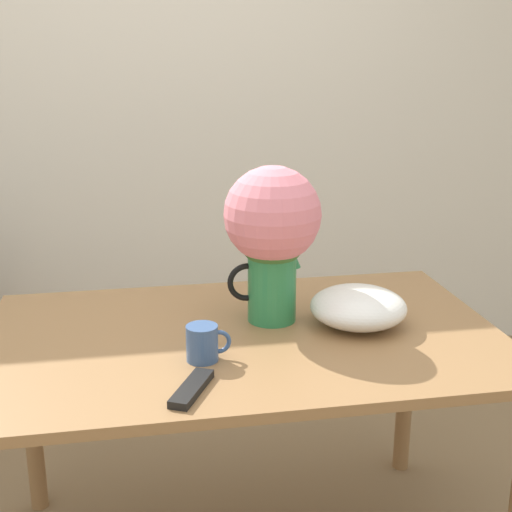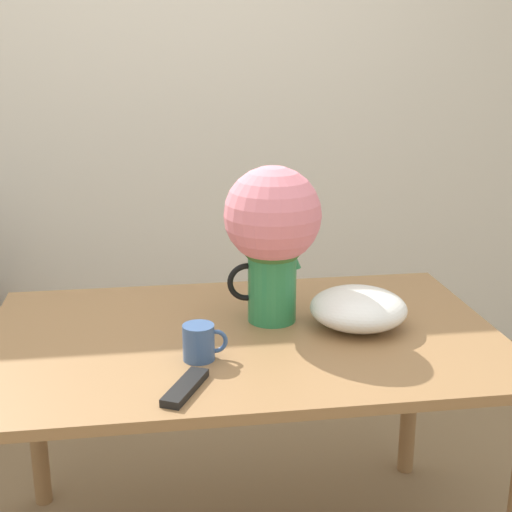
# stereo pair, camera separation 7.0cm
# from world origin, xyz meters

# --- Properties ---
(wall_back) EXTENTS (8.00, 0.05, 2.60)m
(wall_back) POSITION_xyz_m (0.00, 1.69, 1.30)
(wall_back) COLOR silver
(wall_back) RESTS_ON ground_plane
(table) EXTENTS (1.48, 0.93, 0.78)m
(table) POSITION_xyz_m (0.16, 0.15, 0.69)
(table) COLOR olive
(table) RESTS_ON ground_plane
(flower_vase) EXTENTS (0.29, 0.29, 0.47)m
(flower_vase) POSITION_xyz_m (0.26, 0.24, 1.07)
(flower_vase) COLOR #2D844C
(flower_vase) RESTS_ON table
(coffee_mug) EXTENTS (0.12, 0.08, 0.10)m
(coffee_mug) POSITION_xyz_m (0.02, -0.01, 0.83)
(coffee_mug) COLOR #385689
(coffee_mug) RESTS_ON table
(white_bowl) EXTENTS (0.29, 0.29, 0.11)m
(white_bowl) POSITION_xyz_m (0.50, 0.15, 0.84)
(white_bowl) COLOR white
(white_bowl) RESTS_ON table
(remote_control) EXTENTS (0.13, 0.19, 0.02)m
(remote_control) POSITION_xyz_m (-0.03, -0.19, 0.79)
(remote_control) COLOR black
(remote_control) RESTS_ON table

